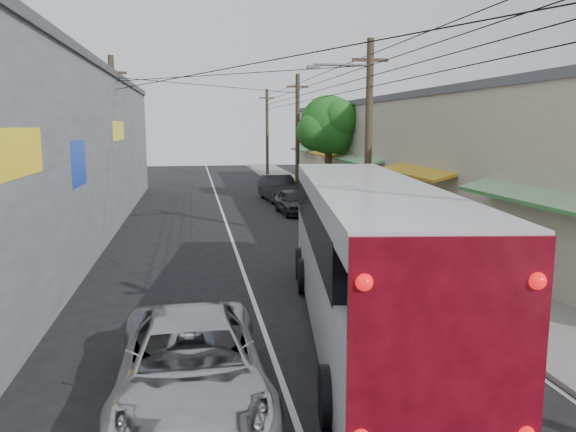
# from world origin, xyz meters

# --- Properties ---
(ground) EXTENTS (120.00, 120.00, 0.00)m
(ground) POSITION_xyz_m (0.00, 0.00, 0.00)
(ground) COLOR black
(ground) RESTS_ON ground
(sidewalk) EXTENTS (3.00, 80.00, 0.12)m
(sidewalk) POSITION_xyz_m (6.50, 20.00, 0.06)
(sidewalk) COLOR slate
(sidewalk) RESTS_ON ground
(building_right) EXTENTS (7.09, 40.00, 6.25)m
(building_right) POSITION_xyz_m (10.99, 22.00, 3.15)
(building_right) COLOR #B5AB90
(building_right) RESTS_ON ground
(building_left) EXTENTS (7.20, 36.00, 7.25)m
(building_left) POSITION_xyz_m (-8.50, 18.00, 3.65)
(building_left) COLOR gray
(building_left) RESTS_ON ground
(utility_poles) EXTENTS (11.80, 45.28, 8.00)m
(utility_poles) POSITION_xyz_m (3.13, 20.33, 4.13)
(utility_poles) COLOR #473828
(utility_poles) RESTS_ON ground
(street_tree) EXTENTS (4.40, 4.00, 6.60)m
(street_tree) POSITION_xyz_m (6.87, 26.02, 4.67)
(street_tree) COLOR #3F2B19
(street_tree) RESTS_ON ground
(coach_bus) EXTENTS (4.14, 12.34, 3.49)m
(coach_bus) POSITION_xyz_m (2.33, 4.10, 1.81)
(coach_bus) COLOR silver
(coach_bus) RESTS_ON ground
(jeepney) EXTENTS (2.58, 5.44, 1.50)m
(jeepney) POSITION_xyz_m (-1.65, 1.00, 0.75)
(jeepney) COLOR #BBBBC2
(jeepney) RESTS_ON ground
(parked_suv) EXTENTS (2.51, 5.39, 1.52)m
(parked_suv) POSITION_xyz_m (4.60, 13.30, 0.76)
(parked_suv) COLOR #9C9AA2
(parked_suv) RESTS_ON ground
(parked_car_mid) EXTENTS (1.80, 4.01, 1.34)m
(parked_car_mid) POSITION_xyz_m (3.80, 21.53, 0.67)
(parked_car_mid) COLOR #222227
(parked_car_mid) RESTS_ON ground
(parked_car_far) EXTENTS (2.17, 5.08, 1.63)m
(parked_car_far) POSITION_xyz_m (3.80, 27.00, 0.81)
(parked_car_far) COLOR black
(parked_car_far) RESTS_ON ground
(pedestrian_near) EXTENTS (0.76, 0.59, 1.85)m
(pedestrian_near) POSITION_xyz_m (7.60, 10.28, 1.05)
(pedestrian_near) COLOR pink
(pedestrian_near) RESTS_ON sidewalk
(pedestrian_far) EXTENTS (1.02, 0.92, 1.72)m
(pedestrian_far) POSITION_xyz_m (6.08, 9.56, 0.98)
(pedestrian_far) COLOR #7C91B4
(pedestrian_far) RESTS_ON sidewalk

